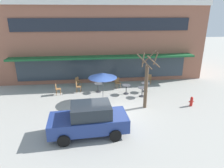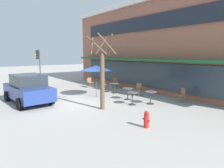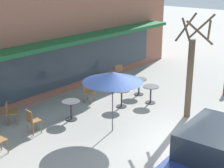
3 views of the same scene
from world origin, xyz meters
name	(u,v)px [view 1 (image 1 of 3)]	position (x,y,z in m)	size (l,w,h in m)	color
ground_plane	(110,111)	(0.00, 0.00, 0.00)	(80.00, 80.00, 0.00)	#9E9B93
building_facade	(100,38)	(0.00, 9.96, 3.69)	(19.56, 9.10, 7.39)	#935B47
cafe_table_near_wall	(145,86)	(3.31, 3.18, 0.52)	(0.70, 0.70, 0.76)	#333338
cafe_table_streetside	(98,86)	(-0.64, 3.53, 0.52)	(0.70, 0.70, 0.76)	#333338
cafe_table_by_tree	(126,88)	(1.63, 2.86, 0.52)	(0.70, 0.70, 0.76)	#333338
cafe_table_mid_patio	(142,90)	(2.78, 2.17, 0.52)	(0.70, 0.70, 0.76)	#333338
patio_umbrella_green_folded	(103,75)	(-0.36, 1.69, 2.02)	(2.10, 2.10, 2.20)	#4C4C51
cafe_chair_0	(78,81)	(-2.38, 4.97, 0.53)	(0.56, 0.56, 0.89)	olive
cafe_chair_1	(57,88)	(-3.95, 3.36, 0.53)	(0.42, 0.42, 0.89)	olive
cafe_chair_2	(78,86)	(-2.33, 3.72, 0.53)	(0.44, 0.44, 0.89)	olive
cafe_chair_3	(149,78)	(4.18, 5.02, 0.53)	(0.53, 0.53, 0.89)	olive
cafe_chair_4	(117,82)	(1.11, 4.34, 0.53)	(0.51, 0.51, 0.89)	olive
parked_sedan	(89,119)	(-1.41, -2.55, 0.88)	(4.30, 2.20, 1.76)	navy
street_tree	(147,82)	(2.50, 0.23, 1.90)	(1.57, 1.43, 4.01)	brown
fire_hydrant	(191,101)	(5.84, 0.09, 0.35)	(0.36, 0.20, 0.71)	red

